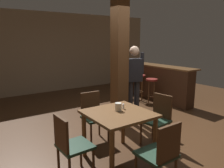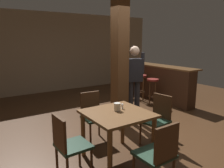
{
  "view_description": "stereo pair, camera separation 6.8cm",
  "coord_description": "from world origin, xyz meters",
  "px_view_note": "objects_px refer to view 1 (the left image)",
  "views": [
    {
      "loc": [
        -2.82,
        -3.2,
        1.86
      ],
      "look_at": [
        -0.37,
        0.35,
        0.98
      ],
      "focal_mm": 35.0,
      "sensor_mm": 36.0,
      "label": 1
    },
    {
      "loc": [
        -2.76,
        -3.23,
        1.86
      ],
      "look_at": [
        -0.37,
        0.35,
        0.98
      ],
      "focal_mm": 35.0,
      "sensor_mm": 36.0,
      "label": 2
    }
  ],
  "objects_px": {
    "chair_south": "(161,153)",
    "chair_east": "(158,117)",
    "dining_table": "(119,121)",
    "bar_stool_far": "(125,79)",
    "salt_shaker": "(123,106)",
    "bar_stool_near": "(152,86)",
    "chair_west": "(70,144)",
    "standing_person": "(134,79)",
    "napkin_cup": "(118,107)",
    "chair_north": "(93,114)",
    "bar_stool_mid": "(140,81)",
    "bar_counter": "(158,83)"
  },
  "relations": [
    {
      "from": "chair_south",
      "to": "chair_east",
      "type": "relative_size",
      "value": 1.0
    },
    {
      "from": "dining_table",
      "to": "bar_stool_far",
      "type": "xyz_separation_m",
      "value": [
        2.53,
        3.08,
        -0.05
      ]
    },
    {
      "from": "salt_shaker",
      "to": "bar_stool_near",
      "type": "distance_m",
      "value": 2.94
    },
    {
      "from": "chair_west",
      "to": "chair_south",
      "type": "height_order",
      "value": "same"
    },
    {
      "from": "bar_stool_near",
      "to": "chair_south",
      "type": "bearing_deg",
      "value": -132.88
    },
    {
      "from": "chair_south",
      "to": "standing_person",
      "type": "distance_m",
      "value": 2.38
    },
    {
      "from": "napkin_cup",
      "to": "salt_shaker",
      "type": "bearing_deg",
      "value": 14.72
    },
    {
      "from": "chair_east",
      "to": "chair_north",
      "type": "distance_m",
      "value": 1.18
    },
    {
      "from": "chair_east",
      "to": "bar_stool_far",
      "type": "distance_m",
      "value": 3.47
    },
    {
      "from": "napkin_cup",
      "to": "bar_stool_mid",
      "type": "xyz_separation_m",
      "value": [
        2.52,
        2.34,
        -0.24
      ]
    },
    {
      "from": "bar_stool_mid",
      "to": "chair_north",
      "type": "bearing_deg",
      "value": -148.06
    },
    {
      "from": "chair_north",
      "to": "bar_stool_far",
      "type": "height_order",
      "value": "chair_north"
    },
    {
      "from": "dining_table",
      "to": "bar_counter",
      "type": "bearing_deg",
      "value": 34.49
    },
    {
      "from": "chair_east",
      "to": "standing_person",
      "type": "distance_m",
      "value": 1.23
    },
    {
      "from": "dining_table",
      "to": "chair_east",
      "type": "relative_size",
      "value": 1.04
    },
    {
      "from": "bar_counter",
      "to": "bar_stool_far",
      "type": "height_order",
      "value": "bar_counter"
    },
    {
      "from": "dining_table",
      "to": "bar_stool_mid",
      "type": "bearing_deg",
      "value": 43.16
    },
    {
      "from": "bar_counter",
      "to": "chair_east",
      "type": "bearing_deg",
      "value": -136.19
    },
    {
      "from": "bar_stool_mid",
      "to": "salt_shaker",
      "type": "bearing_deg",
      "value": -136.16
    },
    {
      "from": "chair_west",
      "to": "dining_table",
      "type": "bearing_deg",
      "value": 2.48
    },
    {
      "from": "chair_south",
      "to": "standing_person",
      "type": "bearing_deg",
      "value": 58.2
    },
    {
      "from": "dining_table",
      "to": "bar_stool_mid",
      "type": "distance_m",
      "value": 3.52
    },
    {
      "from": "salt_shaker",
      "to": "bar_stool_mid",
      "type": "distance_m",
      "value": 3.34
    },
    {
      "from": "chair_west",
      "to": "chair_south",
      "type": "bearing_deg",
      "value": -45.72
    },
    {
      "from": "chair_south",
      "to": "chair_north",
      "type": "relative_size",
      "value": 1.0
    },
    {
      "from": "chair_north",
      "to": "bar_counter",
      "type": "relative_size",
      "value": 0.37
    },
    {
      "from": "dining_table",
      "to": "bar_stool_mid",
      "type": "xyz_separation_m",
      "value": [
        2.57,
        2.41,
        -0.05
      ]
    },
    {
      "from": "dining_table",
      "to": "salt_shaker",
      "type": "xyz_separation_m",
      "value": [
        0.17,
        0.1,
        0.17
      ]
    },
    {
      "from": "dining_table",
      "to": "chair_west",
      "type": "height_order",
      "value": "chair_west"
    },
    {
      "from": "salt_shaker",
      "to": "bar_stool_near",
      "type": "relative_size",
      "value": 0.11
    },
    {
      "from": "chair_south",
      "to": "napkin_cup",
      "type": "xyz_separation_m",
      "value": [
        0.05,
        0.95,
        0.33
      ]
    },
    {
      "from": "chair_east",
      "to": "bar_stool_near",
      "type": "distance_m",
      "value": 2.44
    },
    {
      "from": "salt_shaker",
      "to": "bar_stool_mid",
      "type": "bearing_deg",
      "value": 43.84
    },
    {
      "from": "chair_west",
      "to": "standing_person",
      "type": "xyz_separation_m",
      "value": [
        2.04,
        1.13,
        0.5
      ]
    },
    {
      "from": "standing_person",
      "to": "chair_east",
      "type": "bearing_deg",
      "value": -107.19
    },
    {
      "from": "bar_counter",
      "to": "bar_stool_mid",
      "type": "xyz_separation_m",
      "value": [
        -0.48,
        0.32,
        0.04
      ]
    },
    {
      "from": "dining_table",
      "to": "chair_south",
      "type": "height_order",
      "value": "chair_south"
    },
    {
      "from": "chair_south",
      "to": "salt_shaker",
      "type": "height_order",
      "value": "chair_south"
    },
    {
      "from": "dining_table",
      "to": "salt_shaker",
      "type": "height_order",
      "value": "salt_shaker"
    },
    {
      "from": "chair_west",
      "to": "chair_east",
      "type": "relative_size",
      "value": 1.0
    },
    {
      "from": "chair_east",
      "to": "bar_stool_mid",
      "type": "relative_size",
      "value": 1.12
    },
    {
      "from": "chair_east",
      "to": "napkin_cup",
      "type": "xyz_separation_m",
      "value": [
        -0.84,
        0.05,
        0.33
      ]
    },
    {
      "from": "chair_south",
      "to": "chair_east",
      "type": "height_order",
      "value": "same"
    },
    {
      "from": "chair_east",
      "to": "salt_shaker",
      "type": "bearing_deg",
      "value": 173.63
    },
    {
      "from": "chair_south",
      "to": "bar_stool_near",
      "type": "relative_size",
      "value": 1.17
    },
    {
      "from": "dining_table",
      "to": "bar_counter",
      "type": "relative_size",
      "value": 0.39
    },
    {
      "from": "napkin_cup",
      "to": "bar_stool_near",
      "type": "relative_size",
      "value": 0.16
    },
    {
      "from": "bar_counter",
      "to": "bar_stool_mid",
      "type": "bearing_deg",
      "value": 146.55
    },
    {
      "from": "salt_shaker",
      "to": "bar_stool_mid",
      "type": "relative_size",
      "value": 0.1
    },
    {
      "from": "chair_east",
      "to": "dining_table",
      "type": "bearing_deg",
      "value": -178.49
    }
  ]
}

